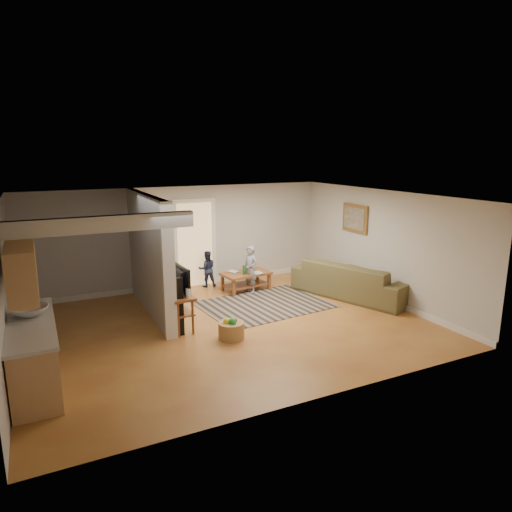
# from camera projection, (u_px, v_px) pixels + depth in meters

# --- Properties ---
(ground) EXTENTS (7.50, 7.50, 0.00)m
(ground) POSITION_uv_depth(u_px,v_px,m) (230.00, 326.00, 8.90)
(ground) COLOR #964B26
(ground) RESTS_ON ground
(room_shell) EXTENTS (7.54, 6.02, 2.52)m
(room_shell) POSITION_uv_depth(u_px,v_px,m) (168.00, 254.00, 8.49)
(room_shell) COLOR silver
(room_shell) RESTS_ON ground
(area_rug) EXTENTS (2.88, 2.23, 0.01)m
(area_rug) POSITION_uv_depth(u_px,v_px,m) (265.00, 304.00, 10.12)
(area_rug) COLOR black
(area_rug) RESTS_ON ground
(sofa) EXTENTS (2.02, 3.02, 0.82)m
(sofa) POSITION_uv_depth(u_px,v_px,m) (352.00, 296.00, 10.73)
(sofa) COLOR #493D24
(sofa) RESTS_ON ground
(coffee_table) EXTENTS (1.22, 0.80, 0.68)m
(coffee_table) POSITION_uv_depth(u_px,v_px,m) (246.00, 276.00, 11.13)
(coffee_table) COLOR brown
(coffee_table) RESTS_ON ground
(tv_console) EXTENTS (0.49, 1.15, 0.97)m
(tv_console) POSITION_uv_depth(u_px,v_px,m) (177.00, 295.00, 8.70)
(tv_console) COLOR brown
(tv_console) RESTS_ON ground
(speaker_left) EXTENTS (0.13, 0.13, 1.10)m
(speaker_left) POSITION_uv_depth(u_px,v_px,m) (180.00, 306.00, 8.36)
(speaker_left) COLOR black
(speaker_left) RESTS_ON ground
(speaker_right) EXTENTS (0.14, 0.14, 1.12)m
(speaker_right) POSITION_uv_depth(u_px,v_px,m) (158.00, 284.00, 9.72)
(speaker_right) COLOR black
(speaker_right) RESTS_ON ground
(toy_basket) EXTENTS (0.47, 0.47, 0.42)m
(toy_basket) POSITION_uv_depth(u_px,v_px,m) (231.00, 329.00, 8.26)
(toy_basket) COLOR olive
(toy_basket) RESTS_ON ground
(child) EXTENTS (0.40, 0.48, 1.13)m
(child) POSITION_uv_depth(u_px,v_px,m) (250.00, 292.00, 11.04)
(child) COLOR gray
(child) RESTS_ON ground
(toddler) EXTENTS (0.50, 0.42, 0.91)m
(toddler) POSITION_uv_depth(u_px,v_px,m) (207.00, 286.00, 11.48)
(toddler) COLOR #1F2842
(toddler) RESTS_ON ground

